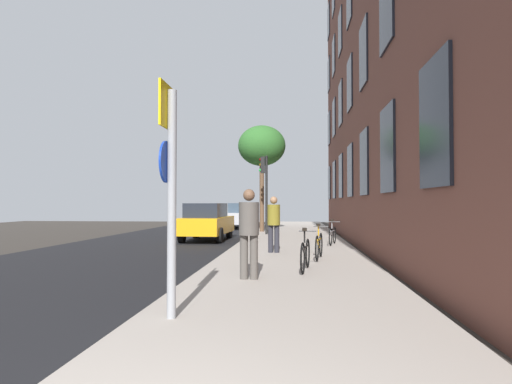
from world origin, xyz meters
name	(u,v)px	position (x,y,z in m)	size (l,w,h in m)	color
ground_plane	(202,245)	(-2.40, 15.00, 0.00)	(41.80, 41.80, 0.00)	#332D28
road_asphalt	(150,245)	(-4.50, 15.00, 0.01)	(7.00, 38.00, 0.01)	black
sidewalk	(293,245)	(1.10, 15.00, 0.06)	(4.20, 38.00, 0.12)	#9E9389
sign_post	(170,181)	(-0.49, 4.04, 1.94)	(0.15, 0.60, 3.13)	gray
traffic_light	(264,181)	(-0.30, 19.51, 2.74)	(0.43, 0.24, 3.83)	black
tree_near	(262,147)	(-0.58, 21.51, 4.67)	(2.54, 2.54, 5.67)	brown
bicycle_0	(305,254)	(1.40, 8.25, 0.50)	(0.42, 1.65, 0.97)	black
bicycle_1	(319,245)	(1.82, 10.32, 0.50)	(0.44, 1.68, 0.97)	black
bicycle_2	(333,235)	(2.54, 14.45, 0.48)	(0.52, 1.56, 0.92)	black
pedestrian_0	(249,228)	(0.25, 7.06, 1.15)	(0.55, 0.55, 1.81)	#4C4742
pedestrian_1	(274,220)	(0.52, 11.76, 1.11)	(0.47, 0.47, 1.73)	#26262D
car_0	(207,221)	(-2.65, 17.02, 0.84)	(1.85, 4.05, 1.62)	orange
car_1	(242,215)	(-2.23, 26.32, 0.84)	(1.91, 4.51, 1.62)	#B7B7BC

